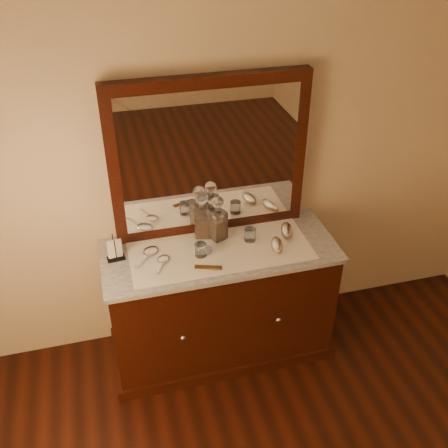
{
  "coord_description": "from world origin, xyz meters",
  "views": [
    {
      "loc": [
        -0.62,
        -0.51,
        2.74
      ],
      "look_at": [
        0.0,
        1.85,
        1.1
      ],
      "focal_mm": 41.53,
      "sensor_mm": 36.0,
      "label": 1
    }
  ],
  "objects": [
    {
      "name": "dresser_cabinet",
      "position": [
        0.0,
        1.96,
        0.41
      ],
      "size": [
        1.4,
        0.55,
        0.82
      ],
      "primitive_type": "cube",
      "color": "black",
      "rests_on": "floor"
    },
    {
      "name": "dresser_plinth",
      "position": [
        0.0,
        1.96,
        0.04
      ],
      "size": [
        1.46,
        0.59,
        0.08
      ],
      "primitive_type": "cube",
      "color": "black",
      "rests_on": "floor"
    },
    {
      "name": "knob_left",
      "position": [
        -0.3,
        1.67,
        0.45
      ],
      "size": [
        0.04,
        0.04,
        0.04
      ],
      "primitive_type": "sphere",
      "color": "silver",
      "rests_on": "dresser_cabinet"
    },
    {
      "name": "knob_right",
      "position": [
        0.3,
        1.67,
        0.45
      ],
      "size": [
        0.04,
        0.04,
        0.04
      ],
      "primitive_type": "sphere",
      "color": "silver",
      "rests_on": "dresser_cabinet"
    },
    {
      "name": "marble_top",
      "position": [
        0.0,
        1.96,
        0.83
      ],
      "size": [
        1.44,
        0.59,
        0.03
      ],
      "primitive_type": "cube",
      "color": "silver",
      "rests_on": "dresser_cabinet"
    },
    {
      "name": "mirror_frame",
      "position": [
        0.0,
        2.2,
        1.35
      ],
      "size": [
        1.2,
        0.08,
        1.0
      ],
      "primitive_type": "cube",
      "color": "black",
      "rests_on": "marble_top"
    },
    {
      "name": "mirror_glass",
      "position": [
        0.0,
        2.17,
        1.35
      ],
      "size": [
        1.06,
        0.01,
        0.86
      ],
      "primitive_type": "cube",
      "color": "white",
      "rests_on": "marble_top"
    },
    {
      "name": "lace_runner",
      "position": [
        0.0,
        1.94,
        0.85
      ],
      "size": [
        1.1,
        0.45,
        0.0
      ],
      "primitive_type": "cube",
      "color": "white",
      "rests_on": "marble_top"
    },
    {
      "name": "pin_dish",
      "position": [
        -0.09,
        1.96,
        0.86
      ],
      "size": [
        0.1,
        0.1,
        0.01
      ],
      "primitive_type": "cylinder",
      "rotation": [
        0.0,
        0.0,
        0.33
      ],
      "color": "white",
      "rests_on": "lace_runner"
    },
    {
      "name": "comb",
      "position": [
        -0.11,
        1.79,
        0.86
      ],
      "size": [
        0.16,
        0.08,
        0.01
      ],
      "primitive_type": "cube",
      "rotation": [
        0.0,
        0.0,
        -0.33
      ],
      "color": "brown",
      "rests_on": "lace_runner"
    },
    {
      "name": "napkin_rack",
      "position": [
        -0.62,
        2.02,
        0.91
      ],
      "size": [
        0.11,
        0.07,
        0.16
      ],
      "color": "black",
      "rests_on": "marble_top"
    },
    {
      "name": "decanter_left",
      "position": [
        -0.07,
        2.12,
        0.97
      ],
      "size": [
        0.11,
        0.11,
        0.31
      ],
      "color": "#8A3E14",
      "rests_on": "lace_runner"
    },
    {
      "name": "decanter_right",
      "position": [
        0.02,
        2.07,
        0.97
      ],
      "size": [
        0.12,
        0.12,
        0.3
      ],
      "color": "#8A3E14",
      "rests_on": "lace_runner"
    },
    {
      "name": "brush_near",
      "position": [
        0.34,
        1.87,
        0.88
      ],
      "size": [
        0.1,
        0.17,
        0.04
      ],
      "color": "#917659",
      "rests_on": "lace_runner"
    },
    {
      "name": "brush_far",
      "position": [
        0.45,
        2.0,
        0.88
      ],
      "size": [
        0.11,
        0.18,
        0.04
      ],
      "color": "#917659",
      "rests_on": "lace_runner"
    },
    {
      "name": "hand_mirror_outer",
      "position": [
        -0.43,
        2.01,
        0.86
      ],
      "size": [
        0.18,
        0.21,
        0.02
      ],
      "color": "silver",
      "rests_on": "lace_runner"
    },
    {
      "name": "hand_mirror_inner",
      "position": [
        -0.36,
        1.92,
        0.86
      ],
      "size": [
        0.12,
        0.18,
        0.02
      ],
      "color": "silver",
      "rests_on": "lace_runner"
    },
    {
      "name": "tumblers",
      "position": [
        0.04,
        1.96,
        0.9
      ],
      "size": [
        0.4,
        0.15,
        0.08
      ],
      "color": "white",
      "rests_on": "lace_runner"
    }
  ]
}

